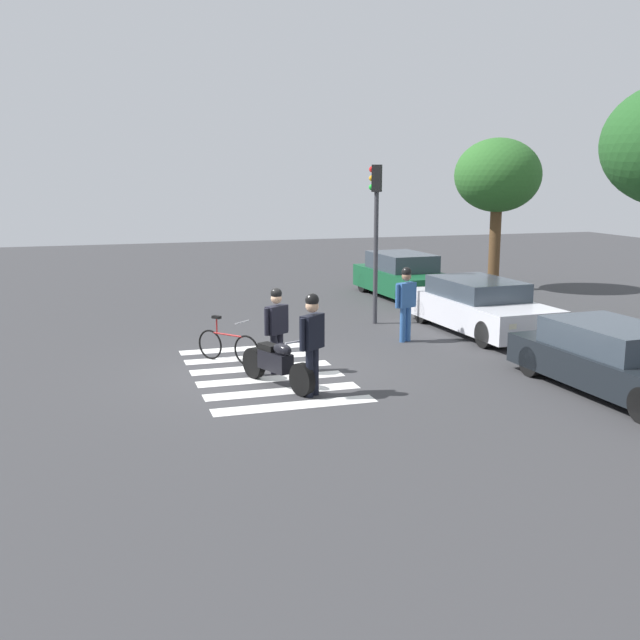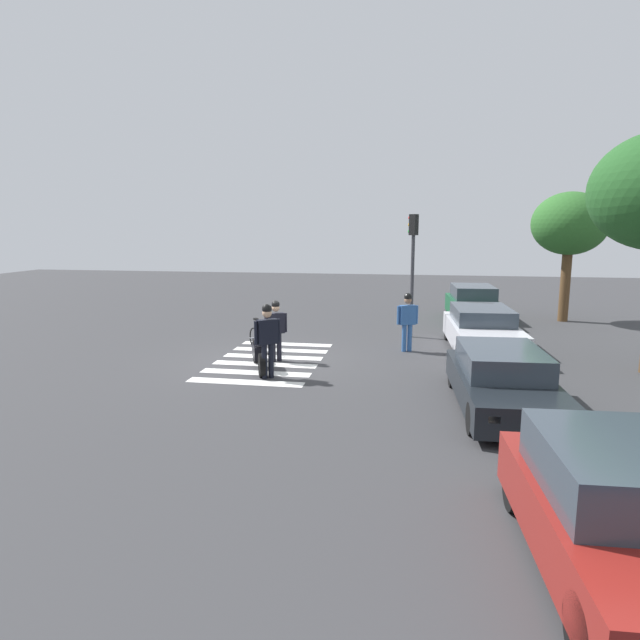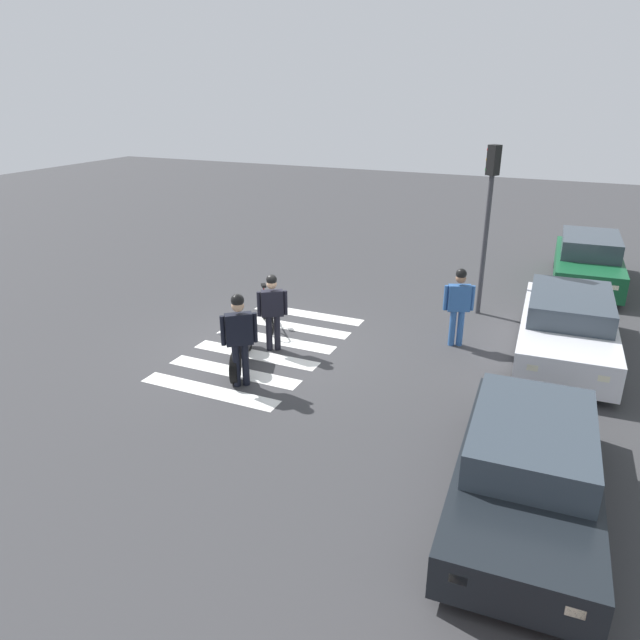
{
  "view_description": "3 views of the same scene",
  "coord_description": "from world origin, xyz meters",
  "px_view_note": "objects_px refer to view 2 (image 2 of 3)",
  "views": [
    {
      "loc": [
        14.36,
        -3.27,
        3.99
      ],
      "look_at": [
        0.18,
        1.1,
        1.08
      ],
      "focal_mm": 41.96,
      "sensor_mm": 36.0,
      "label": 1
    },
    {
      "loc": [
        14.61,
        4.01,
        3.75
      ],
      "look_at": [
        0.38,
        1.55,
        1.29
      ],
      "focal_mm": 30.32,
      "sensor_mm": 36.0,
      "label": 2
    },
    {
      "loc": [
        10.51,
        6.05,
        5.46
      ],
      "look_at": [
        -0.05,
        1.33,
        0.86
      ],
      "focal_mm": 32.89,
      "sensor_mm": 36.0,
      "label": 3
    }
  ],
  "objects_px": {
    "leaning_bicycle": "(260,340)",
    "car_maroon_wagon": "(618,516)",
    "car_green_compact": "(473,304)",
    "officer_on_foot": "(267,335)",
    "police_motorcycle": "(259,353)",
    "car_white_van": "(482,330)",
    "officer_by_motorcycle": "(276,326)",
    "pedestrian_bystander": "(407,318)",
    "traffic_light_pole": "(412,255)",
    "car_black_suv": "(502,381)"
  },
  "relations": [
    {
      "from": "police_motorcycle",
      "to": "officer_on_foot",
      "type": "bearing_deg",
      "value": 30.67
    },
    {
      "from": "traffic_light_pole",
      "to": "officer_by_motorcycle",
      "type": "bearing_deg",
      "value": -41.72
    },
    {
      "from": "leaning_bicycle",
      "to": "car_black_suv",
      "type": "height_order",
      "value": "car_black_suv"
    },
    {
      "from": "leaning_bicycle",
      "to": "officer_by_motorcycle",
      "type": "bearing_deg",
      "value": 35.0
    },
    {
      "from": "car_green_compact",
      "to": "car_maroon_wagon",
      "type": "height_order",
      "value": "car_maroon_wagon"
    },
    {
      "from": "car_white_van",
      "to": "car_green_compact",
      "type": "bearing_deg",
      "value": 176.88
    },
    {
      "from": "pedestrian_bystander",
      "to": "traffic_light_pole",
      "type": "distance_m",
      "value": 2.91
    },
    {
      "from": "pedestrian_bystander",
      "to": "leaning_bicycle",
      "type": "bearing_deg",
      "value": -80.35
    },
    {
      "from": "traffic_light_pole",
      "to": "car_white_van",
      "type": "bearing_deg",
      "value": 50.64
    },
    {
      "from": "officer_on_foot",
      "to": "car_maroon_wagon",
      "type": "relative_size",
      "value": 0.47
    },
    {
      "from": "car_white_van",
      "to": "car_maroon_wagon",
      "type": "relative_size",
      "value": 1.17
    },
    {
      "from": "pedestrian_bystander",
      "to": "car_white_van",
      "type": "distance_m",
      "value": 2.37
    },
    {
      "from": "police_motorcycle",
      "to": "traffic_light_pole",
      "type": "xyz_separation_m",
      "value": [
        -5.15,
        3.98,
        2.38
      ]
    },
    {
      "from": "car_green_compact",
      "to": "car_white_van",
      "type": "xyz_separation_m",
      "value": [
        5.6,
        -0.31,
        -0.03
      ]
    },
    {
      "from": "leaning_bicycle",
      "to": "car_maroon_wagon",
      "type": "height_order",
      "value": "car_maroon_wagon"
    },
    {
      "from": "officer_on_foot",
      "to": "car_green_compact",
      "type": "relative_size",
      "value": 0.42
    },
    {
      "from": "car_green_compact",
      "to": "car_black_suv",
      "type": "height_order",
      "value": "car_green_compact"
    },
    {
      "from": "police_motorcycle",
      "to": "car_maroon_wagon",
      "type": "xyz_separation_m",
      "value": [
        7.77,
        6.29,
        0.24
      ]
    },
    {
      "from": "car_maroon_wagon",
      "to": "car_green_compact",
      "type": "bearing_deg",
      "value": 179.35
    },
    {
      "from": "police_motorcycle",
      "to": "car_green_compact",
      "type": "relative_size",
      "value": 0.46
    },
    {
      "from": "leaning_bicycle",
      "to": "car_white_van",
      "type": "relative_size",
      "value": 0.28
    },
    {
      "from": "officer_on_foot",
      "to": "traffic_light_pole",
      "type": "bearing_deg",
      "value": 149.41
    },
    {
      "from": "officer_by_motorcycle",
      "to": "leaning_bicycle",
      "type": "bearing_deg",
      "value": -145.0
    },
    {
      "from": "officer_by_motorcycle",
      "to": "officer_on_foot",
      "type": "bearing_deg",
      "value": 7.52
    },
    {
      "from": "car_green_compact",
      "to": "officer_on_foot",
      "type": "bearing_deg",
      "value": -31.64
    },
    {
      "from": "pedestrian_bystander",
      "to": "car_black_suv",
      "type": "distance_m",
      "value": 5.48
    },
    {
      "from": "pedestrian_bystander",
      "to": "car_maroon_wagon",
      "type": "bearing_deg",
      "value": 12.7
    },
    {
      "from": "police_motorcycle",
      "to": "pedestrian_bystander",
      "type": "height_order",
      "value": "pedestrian_bystander"
    },
    {
      "from": "officer_by_motorcycle",
      "to": "car_black_suv",
      "type": "xyz_separation_m",
      "value": [
        3.17,
        5.69,
        -0.41
      ]
    },
    {
      "from": "pedestrian_bystander",
      "to": "car_maroon_wagon",
      "type": "relative_size",
      "value": 0.45
    },
    {
      "from": "leaning_bicycle",
      "to": "officer_by_motorcycle",
      "type": "height_order",
      "value": "officer_by_motorcycle"
    },
    {
      "from": "car_black_suv",
      "to": "car_maroon_wagon",
      "type": "relative_size",
      "value": 1.14
    },
    {
      "from": "leaning_bicycle",
      "to": "pedestrian_bystander",
      "type": "xyz_separation_m",
      "value": [
        -0.76,
        4.46,
        0.68
      ]
    },
    {
      "from": "officer_by_motorcycle",
      "to": "car_green_compact",
      "type": "height_order",
      "value": "officer_by_motorcycle"
    },
    {
      "from": "car_black_suv",
      "to": "car_maroon_wagon",
      "type": "bearing_deg",
      "value": 3.69
    },
    {
      "from": "pedestrian_bystander",
      "to": "traffic_light_pole",
      "type": "relative_size",
      "value": 0.43
    },
    {
      "from": "car_green_compact",
      "to": "car_white_van",
      "type": "height_order",
      "value": "car_green_compact"
    },
    {
      "from": "car_green_compact",
      "to": "car_black_suv",
      "type": "bearing_deg",
      "value": -2.81
    },
    {
      "from": "leaning_bicycle",
      "to": "car_maroon_wagon",
      "type": "xyz_separation_m",
      "value": [
        9.87,
        6.85,
        0.32
      ]
    },
    {
      "from": "police_motorcycle",
      "to": "pedestrian_bystander",
      "type": "xyz_separation_m",
      "value": [
        -2.86,
        3.89,
        0.6
      ]
    },
    {
      "from": "police_motorcycle",
      "to": "traffic_light_pole",
      "type": "height_order",
      "value": "traffic_light_pole"
    },
    {
      "from": "car_black_suv",
      "to": "traffic_light_pole",
      "type": "distance_m",
      "value": 7.94
    },
    {
      "from": "car_black_suv",
      "to": "car_green_compact",
      "type": "bearing_deg",
      "value": 177.19
    },
    {
      "from": "traffic_light_pole",
      "to": "leaning_bicycle",
      "type": "bearing_deg",
      "value": -56.12
    },
    {
      "from": "officer_on_foot",
      "to": "officer_by_motorcycle",
      "type": "xyz_separation_m",
      "value": [
        -1.74,
        -0.23,
        -0.11
      ]
    },
    {
      "from": "officer_on_foot",
      "to": "officer_by_motorcycle",
      "type": "distance_m",
      "value": 1.76
    },
    {
      "from": "car_green_compact",
      "to": "traffic_light_pole",
      "type": "distance_m",
      "value": 5.03
    },
    {
      "from": "police_motorcycle",
      "to": "car_black_suv",
      "type": "height_order",
      "value": "car_black_suv"
    },
    {
      "from": "pedestrian_bystander",
      "to": "car_white_van",
      "type": "height_order",
      "value": "pedestrian_bystander"
    },
    {
      "from": "leaning_bicycle",
      "to": "traffic_light_pole",
      "type": "xyz_separation_m",
      "value": [
        -3.05,
        4.55,
        2.46
      ]
    }
  ]
}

